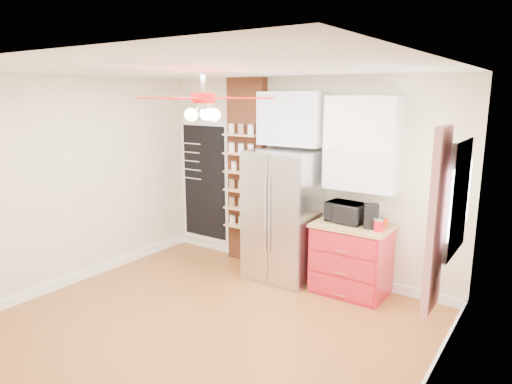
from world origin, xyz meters
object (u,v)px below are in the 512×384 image
Objects in this scene: fridge at (283,215)px; canister_left at (378,226)px; ceiling_fan at (203,99)px; toaster_oven at (346,212)px; pantry_jar_oats at (234,166)px; red_cabinet at (351,258)px; coffee_maker at (371,216)px.

canister_left is at bearing -2.50° from fridge.
canister_left is at bearing 50.83° from ceiling_fan.
toaster_oven is 3.55× the size of canister_left.
pantry_jar_oats is (-2.26, 0.21, 0.47)m from canister_left.
fridge reaches higher than red_cabinet.
canister_left is (1.33, -0.06, 0.09)m from fridge.
red_cabinet is 2.75m from ceiling_fan.
fridge is 1.22m from coffee_maker.
red_cabinet is 2.04× the size of toaster_oven.
ceiling_fan reaches higher than toaster_oven.
toaster_oven is at bearing -2.43° from pantry_jar_oats.
canister_left is (0.36, -0.11, 0.51)m from red_cabinet.
ceiling_fan is (-0.92, -1.68, 1.97)m from red_cabinet.
fridge is at bearing -169.20° from toaster_oven.
coffee_maker reaches higher than toaster_oven.
fridge is at bearing 177.50° from canister_left.
pantry_jar_oats reaches higher than toaster_oven.
pantry_jar_oats is at bearing 152.93° from coffee_maker.
ceiling_fan is at bearing -109.75° from toaster_oven.
red_cabinet is at bearing 2.95° from fridge.
ceiling_fan is 3.04× the size of toaster_oven.
ceiling_fan is (0.05, -1.63, 1.55)m from fridge.
red_cabinet is at bearing -8.56° from toaster_oven.
coffee_maker is at bearing -3.74° from toaster_oven.
red_cabinet is 3.27× the size of coffee_maker.
ceiling_fan reaches higher than fridge.
fridge is 1.33m from canister_left.
fridge is 3.80× the size of toaster_oven.
fridge is 1.25× the size of ceiling_fan.
pantry_jar_oats is at bearing 174.64° from canister_left.
red_cabinet is 0.67× the size of ceiling_fan.
ceiling_fan is 2.35m from toaster_oven.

